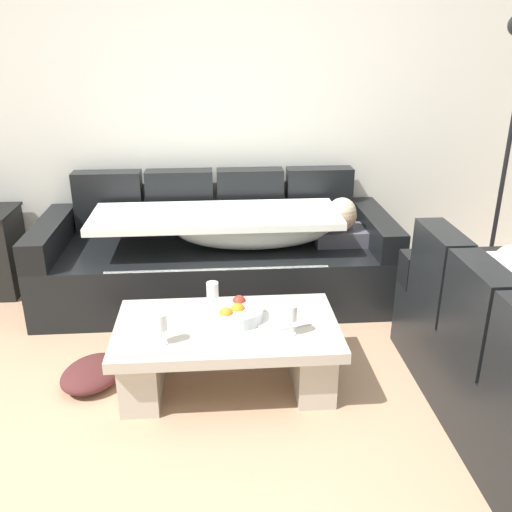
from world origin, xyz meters
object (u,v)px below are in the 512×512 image
Objects in this scene: couch_along_wall at (223,256)px; fruit_bowl at (237,313)px; coffee_table at (227,347)px; wine_glass_near_left at (160,323)px; wine_glass_far_back at (213,291)px; wine_glass_near_right at (291,314)px; open_magazine at (280,320)px; floor_lamp at (505,146)px; crumpled_garment at (93,373)px.

couch_along_wall reaches higher than fruit_bowl.
wine_glass_near_left is at bearing -153.19° from coffee_table.
wine_glass_near_left and wine_glass_far_back have the same top height.
wine_glass_near_left is at bearing -126.56° from wine_glass_far_back.
wine_glass_near_left and wine_glass_near_right have the same top height.
wine_glass_near_right is at bearing -75.42° from couch_along_wall.
coffee_table is 7.23× the size of wine_glass_near_left.
fruit_bowl is 1.69× the size of wine_glass_near_left.
floor_lamp reaches higher than open_magazine.
couch_along_wall is 2.08× the size of coffee_table.
couch_along_wall reaches higher than wine_glass_near_right.
coffee_table is 0.32m from wine_glass_far_back.
floor_lamp is at bearing 35.57° from wine_glass_near_right.
fruit_bowl is at bearing 29.95° from wine_glass_near_left.
coffee_table is 0.45m from wine_glass_near_left.
wine_glass_near_right is 0.19m from open_magazine.
open_magazine is 0.70× the size of crumpled_garment.
wine_glass_near_left is 2.65m from floor_lamp.
wine_glass_near_left is at bearing -29.64° from crumpled_garment.
wine_glass_far_back is (-0.40, 0.31, 0.00)m from wine_glass_near_right.
crumpled_garment is at bearing 178.81° from fruit_bowl.
fruit_bowl is at bearing 44.52° from coffee_table.
fruit_bowl is 0.20m from wine_glass_far_back.
wine_glass_far_back is at bearing -94.49° from couch_along_wall.
fruit_bowl is at bearing -152.62° from floor_lamp.
coffee_table is 0.43m from wine_glass_near_right.
wine_glass_near_right is (0.66, 0.04, 0.00)m from wine_glass_near_left.
coffee_table is 7.23× the size of wine_glass_far_back.
couch_along_wall reaches higher than open_magazine.
wine_glass_far_back is 0.41m from open_magazine.
floor_lamp is at bearing 22.89° from wine_glass_far_back.
crumpled_garment is at bearing 174.44° from coffee_table.
wine_glass_near_right is 2.09m from floor_lamp.
open_magazine is at bearing -75.41° from couch_along_wall.
wine_glass_near_left is at bearing -150.05° from fruit_bowl.
open_magazine is 2.08m from floor_lamp.
wine_glass_far_back is (0.26, 0.35, 0.00)m from wine_glass_near_left.
fruit_bowl is 0.70× the size of crumpled_garment.
wine_glass_near_left is 1.00× the size of wine_glass_near_right.
wine_glass_near_right is 0.59× the size of open_magazine.
wine_glass_far_back reaches higher than open_magazine.
floor_lamp reaches higher than couch_along_wall.
open_magazine is at bearing 104.46° from wine_glass_near_right.
wine_glass_far_back is at bearing 9.05° from crumpled_garment.
wine_glass_near_right reaches higher than fruit_bowl.
open_magazine is at bearing 16.87° from wine_glass_near_left.
wine_glass_near_right reaches higher than crumpled_garment.
couch_along_wall is 1.13m from coffee_table.
open_magazine reaches higher than coffee_table.
wine_glass_far_back is (-0.07, 0.18, 0.26)m from coffee_table.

